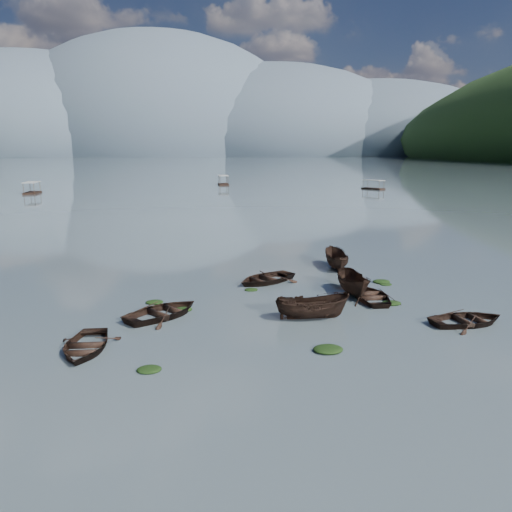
{
  "coord_description": "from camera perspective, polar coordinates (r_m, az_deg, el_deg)",
  "views": [
    {
      "loc": [
        -3.99,
        -20.09,
        8.88
      ],
      "look_at": [
        0.0,
        12.0,
        2.0
      ],
      "focal_mm": 35.0,
      "sensor_mm": 36.0,
      "label": 1
    }
  ],
  "objects": [
    {
      "name": "haze_mtn_c",
      "position": [
        931.33,
        1.85,
        11.45
      ],
      "size": [
        520.0,
        520.0,
        260.0
      ],
      "primitive_type": "ellipsoid",
      "color": "#475666",
      "rests_on": "ground"
    },
    {
      "name": "rowboat_4",
      "position": [
        28.5,
        23.01,
        -7.13
      ],
      "size": [
        4.43,
        3.43,
        0.85
      ],
      "primitive_type": "imported",
      "rotation": [
        0.0,
        0.0,
        1.7
      ],
      "color": "black",
      "rests_on": "ground"
    },
    {
      "name": "rowboat_0",
      "position": [
        24.27,
        -18.92,
        -10.13
      ],
      "size": [
        3.03,
        4.13,
        0.83
      ],
      "primitive_type": "imported",
      "rotation": [
        0.0,
        0.0,
        -0.04
      ],
      "color": "black",
      "rests_on": "ground"
    },
    {
      "name": "pontoon_left",
      "position": [
        114.55,
        -24.18,
        6.52
      ],
      "size": [
        2.87,
        6.2,
        2.33
      ],
      "primitive_type": null,
      "rotation": [
        0.0,
        0.0,
        0.06
      ],
      "color": "black",
      "rests_on": "ground"
    },
    {
      "name": "rowboat_1",
      "position": [
        27.85,
        -10.55,
        -6.79
      ],
      "size": [
        5.5,
        5.34,
        0.93
      ],
      "primitive_type": "imported",
      "rotation": [
        0.0,
        0.0,
        2.27
      ],
      "color": "black",
      "rests_on": "ground"
    },
    {
      "name": "haze_mtn_d",
      "position": [
        975.51,
        12.56,
        11.21
      ],
      "size": [
        520.0,
        520.0,
        220.0
      ],
      "primitive_type": "ellipsoid",
      "color": "#475666",
      "rests_on": "ground"
    },
    {
      "name": "weed_clump_5",
      "position": [
        30.3,
        -11.52,
        -5.28
      ],
      "size": [
        1.04,
        0.84,
        0.22
      ],
      "primitive_type": "ellipsoid",
      "color": "black",
      "rests_on": "ground"
    },
    {
      "name": "weed_clump_3",
      "position": [
        34.74,
        14.61,
        -3.2
      ],
      "size": [
        0.83,
        0.7,
        0.18
      ],
      "primitive_type": "ellipsoid",
      "color": "black",
      "rests_on": "ground"
    },
    {
      "name": "pontoon_right",
      "position": [
        119.5,
        13.24,
        7.43
      ],
      "size": [
        4.7,
        5.65,
        2.03
      ],
      "primitive_type": null,
      "rotation": [
        0.0,
        0.0,
        0.57
      ],
      "color": "black",
      "rests_on": "ground"
    },
    {
      "name": "rowboat_7",
      "position": [
        34.3,
        1.12,
        -2.99
      ],
      "size": [
        5.5,
        5.17,
        0.93
      ],
      "primitive_type": "imported",
      "rotation": [
        0.0,
        0.0,
        5.31
      ],
      "color": "black",
      "rests_on": "ground"
    },
    {
      "name": "weed_clump_1",
      "position": [
        28.65,
        -8.3,
        -6.17
      ],
      "size": [
        1.02,
        0.82,
        0.22
      ],
      "primitive_type": "ellipsoid",
      "color": "black",
      "rests_on": "ground"
    },
    {
      "name": "pontoon_centre",
      "position": [
        131.28,
        -3.74,
        8.1
      ],
      "size": [
        2.61,
        6.2,
        2.37
      ],
      "primitive_type": null,
      "rotation": [
        0.0,
        0.0,
        0.01
      ],
      "color": "black",
      "rests_on": "ground"
    },
    {
      "name": "weed_clump_7",
      "position": [
        35.23,
        14.14,
        -2.96
      ],
      "size": [
        1.18,
        0.94,
        0.26
      ],
      "primitive_type": "ellipsoid",
      "color": "black",
      "rests_on": "ground"
    },
    {
      "name": "rowboat_3",
      "position": [
        31.26,
        13.0,
        -4.81
      ],
      "size": [
        3.07,
        4.2,
        0.85
      ],
      "primitive_type": "imported",
      "rotation": [
        0.0,
        0.0,
        3.1
      ],
      "color": "black",
      "rests_on": "ground"
    },
    {
      "name": "rowboat_5",
      "position": [
        32.06,
        11.04,
        -4.3
      ],
      "size": [
        1.76,
        4.29,
        1.63
      ],
      "primitive_type": "imported",
      "rotation": [
        0.0,
        0.0,
        -0.04
      ],
      "color": "black",
      "rests_on": "ground"
    },
    {
      "name": "weed_clump_6",
      "position": [
        32.32,
        -0.54,
        -3.94
      ],
      "size": [
        0.88,
        0.73,
        0.18
      ],
      "primitive_type": "ellipsoid",
      "color": "black",
      "rests_on": "ground"
    },
    {
      "name": "rowboat_8",
      "position": [
        38.9,
        9.09,
        -1.34
      ],
      "size": [
        1.92,
        4.24,
        1.59
      ],
      "primitive_type": "imported",
      "rotation": [
        0.0,
        0.0,
        3.05
      ],
      "color": "black",
      "rests_on": "ground"
    },
    {
      "name": "haze_mtn_b",
      "position": [
        921.84,
        -10.78,
        11.25
      ],
      "size": [
        520.0,
        520.0,
        340.0
      ],
      "primitive_type": "ellipsoid",
      "color": "#475666",
      "rests_on": "ground"
    },
    {
      "name": "rowboat_2",
      "position": [
        27.26,
        6.42,
        -7.08
      ],
      "size": [
        4.05,
        1.6,
        1.55
      ],
      "primitive_type": "imported",
      "rotation": [
        0.0,
        0.0,
        1.55
      ],
      "color": "black",
      "rests_on": "ground"
    },
    {
      "name": "ground_plane",
      "position": [
        22.33,
        3.88,
        -11.45
      ],
      "size": [
        2400.0,
        2400.0,
        0.0
      ],
      "primitive_type": "plane",
      "color": "#4E5B61"
    },
    {
      "name": "haze_mtn_a",
      "position": [
        955.09,
        -23.04,
        10.54
      ],
      "size": [
        520.0,
        520.0,
        280.0
      ],
      "primitive_type": "ellipsoid",
      "color": "#475666",
      "rests_on": "ground"
    },
    {
      "name": "weed_clump_4",
      "position": [
        30.55,
        15.2,
        -5.32
      ],
      "size": [
        1.17,
        0.92,
        0.24
      ],
      "primitive_type": "ellipsoid",
      "color": "black",
      "rests_on": "ground"
    },
    {
      "name": "weed_clump_0",
      "position": [
        21.48,
        -12.11,
        -12.69
      ],
      "size": [
        1.03,
        0.84,
        0.22
      ],
      "primitive_type": "ellipsoid",
      "color": "black",
      "rests_on": "ground"
    },
    {
      "name": "weed_clump_2",
      "position": [
        23.12,
        8.23,
        -10.7
      ],
      "size": [
        1.37,
        1.09,
        0.3
      ],
      "primitive_type": "ellipsoid",
      "color": "black",
      "rests_on": "ground"
    }
  ]
}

